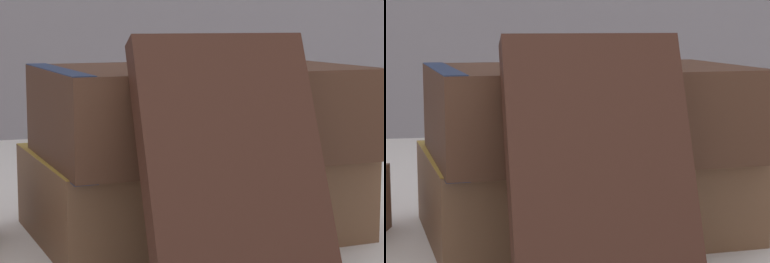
% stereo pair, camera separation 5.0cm
% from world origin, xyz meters
% --- Properties ---
extents(ground_plane, '(3.00, 3.00, 0.00)m').
position_xyz_m(ground_plane, '(0.00, 0.00, 0.00)').
color(ground_plane, silver).
extents(book_flat_bottom, '(0.20, 0.15, 0.05)m').
position_xyz_m(book_flat_bottom, '(0.02, 0.03, 0.03)').
color(book_flat_bottom, brown).
rests_on(book_flat_bottom, ground_plane).
extents(book_flat_top, '(0.19, 0.13, 0.05)m').
position_xyz_m(book_flat_top, '(0.02, 0.02, 0.08)').
color(book_flat_top, '#4C2D1E').
rests_on(book_flat_top, book_flat_bottom).
extents(book_leaning_front, '(0.09, 0.07, 0.12)m').
position_xyz_m(book_leaning_front, '(0.01, -0.08, 0.06)').
color(book_leaning_front, '#422319').
rests_on(book_leaning_front, ground_plane).
extents(pocket_watch, '(0.06, 0.06, 0.01)m').
position_xyz_m(pocket_watch, '(0.05, 0.02, 0.11)').
color(pocket_watch, white).
rests_on(pocket_watch, book_flat_top).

